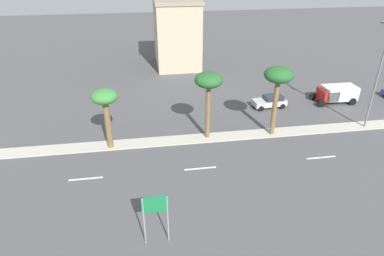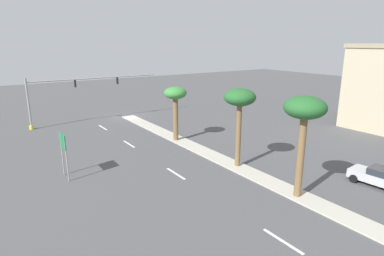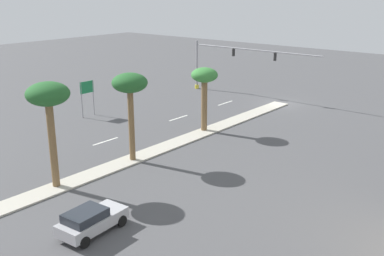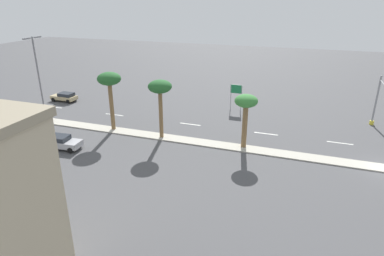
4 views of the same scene
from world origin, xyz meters
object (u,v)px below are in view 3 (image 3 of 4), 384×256
(directional_road_sign, at_px, (87,91))
(palm_tree_center, at_px, (48,99))
(traffic_signal_gantry, at_px, (225,61))
(palm_tree_rear, at_px, (204,80))
(sedan_silver_rear, at_px, (91,220))
(palm_tree_trailing, at_px, (130,87))

(directional_road_sign, xyz_separation_m, palm_tree_center, (-12.67, 12.61, 3.38))
(traffic_signal_gantry, xyz_separation_m, palm_tree_rear, (-7.88, 14.29, 0.74))
(sedan_silver_rear, bearing_deg, palm_tree_rear, -70.01)
(traffic_signal_gantry, distance_m, palm_tree_rear, 16.34)
(palm_tree_rear, distance_m, sedan_silver_rear, 20.17)
(palm_tree_trailing, bearing_deg, palm_tree_center, 86.89)
(palm_tree_center, bearing_deg, directional_road_sign, -44.87)
(traffic_signal_gantry, bearing_deg, directional_road_sign, 75.42)
(palm_tree_trailing, height_order, palm_tree_center, palm_tree_center)
(palm_tree_center, bearing_deg, sedan_silver_rear, 160.96)
(palm_tree_rear, distance_m, palm_tree_trailing, 9.64)
(directional_road_sign, relative_size, palm_tree_trailing, 0.55)
(directional_road_sign, bearing_deg, palm_tree_trailing, 155.55)
(palm_tree_trailing, distance_m, sedan_silver_rear, 12.07)
(palm_tree_rear, relative_size, sedan_silver_rear, 1.45)
(directional_road_sign, height_order, sedan_silver_rear, directional_road_sign)
(palm_tree_rear, bearing_deg, traffic_signal_gantry, -61.13)
(palm_tree_trailing, distance_m, palm_tree_center, 6.70)
(directional_road_sign, bearing_deg, sedan_silver_rear, 142.34)
(traffic_signal_gantry, relative_size, palm_tree_trailing, 2.60)
(directional_road_sign, height_order, palm_tree_rear, palm_tree_rear)
(traffic_signal_gantry, xyz_separation_m, sedan_silver_rear, (-14.63, 32.85, -3.39))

